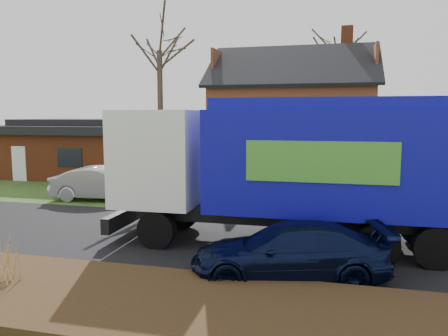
# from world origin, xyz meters

# --- Properties ---
(ground) EXTENTS (120.00, 120.00, 0.00)m
(ground) POSITION_xyz_m (0.00, 0.00, 0.00)
(ground) COLOR #2E4617
(ground) RESTS_ON ground
(road) EXTENTS (80.00, 7.00, 0.02)m
(road) POSITION_xyz_m (0.00, 0.00, 0.01)
(road) COLOR black
(road) RESTS_ON ground
(mulch_verge) EXTENTS (80.00, 3.50, 0.30)m
(mulch_verge) POSITION_xyz_m (0.00, -5.30, 0.15)
(mulch_verge) COLOR black
(mulch_verge) RESTS_ON ground
(main_house) EXTENTS (12.95, 8.95, 9.26)m
(main_house) POSITION_xyz_m (1.49, 13.91, 4.03)
(main_house) COLOR beige
(main_house) RESTS_ON ground
(ranch_house) EXTENTS (9.80, 8.20, 3.70)m
(ranch_house) POSITION_xyz_m (-12.00, 13.00, 1.81)
(ranch_house) COLOR brown
(ranch_house) RESTS_ON ground
(garbage_truck) EXTENTS (10.43, 2.95, 4.45)m
(garbage_truck) POSITION_xyz_m (3.17, -0.07, 2.57)
(garbage_truck) COLOR black
(garbage_truck) RESTS_ON ground
(silver_sedan) EXTENTS (4.88, 2.25, 1.55)m
(silver_sedan) POSITION_xyz_m (-6.02, 5.09, 0.77)
(silver_sedan) COLOR #A7ABAF
(silver_sedan) RESTS_ON ground
(navy_wagon) EXTENTS (5.07, 2.96, 1.38)m
(navy_wagon) POSITION_xyz_m (3.49, -2.81, 0.69)
(navy_wagon) COLOR black
(navy_wagon) RESTS_ON ground
(tree_front_west) EXTENTS (3.55, 3.55, 10.54)m
(tree_front_west) POSITION_xyz_m (-5.26, 10.41, 8.69)
(tree_front_west) COLOR #46362A
(tree_front_west) RESTS_ON ground
(tree_back) EXTENTS (3.56, 3.56, 11.26)m
(tree_back) POSITION_xyz_m (4.60, 20.72, 9.39)
(tree_back) COLOR #3D3324
(tree_back) RESTS_ON ground
(grass_clump_mid) EXTENTS (0.39, 0.32, 1.09)m
(grass_clump_mid) POSITION_xyz_m (-2.47, -5.25, 0.84)
(grass_clump_mid) COLOR tan
(grass_clump_mid) RESTS_ON mulch_verge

